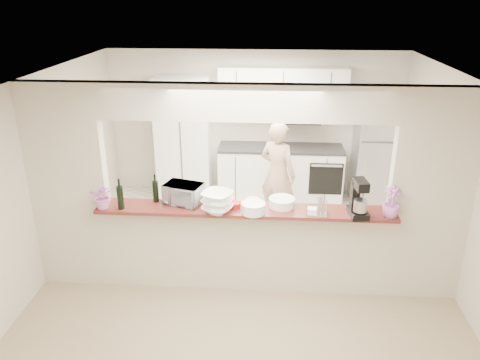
# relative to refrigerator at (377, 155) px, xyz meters

# --- Properties ---
(floor) EXTENTS (6.00, 6.00, 0.00)m
(floor) POSITION_rel_refrigerator_xyz_m (-2.05, -2.65, -0.85)
(floor) COLOR tan
(floor) RESTS_ON ground
(tile_overlay) EXTENTS (5.00, 2.90, 0.01)m
(tile_overlay) POSITION_rel_refrigerator_xyz_m (-2.05, -1.10, -0.84)
(tile_overlay) COLOR beige
(tile_overlay) RESTS_ON floor
(partition) EXTENTS (5.00, 0.15, 2.50)m
(partition) POSITION_rel_refrigerator_xyz_m (-2.05, -2.65, 0.63)
(partition) COLOR beige
(partition) RESTS_ON floor
(bar_counter) EXTENTS (3.40, 0.38, 1.09)m
(bar_counter) POSITION_rel_refrigerator_xyz_m (-2.05, -2.65, -0.27)
(bar_counter) COLOR beige
(bar_counter) RESTS_ON floor
(kitchen_cabinets) EXTENTS (3.15, 0.62, 2.25)m
(kitchen_cabinets) POSITION_rel_refrigerator_xyz_m (-2.24, 0.07, 0.12)
(kitchen_cabinets) COLOR white
(kitchen_cabinets) RESTS_ON floor
(refrigerator) EXTENTS (0.75, 0.70, 1.70)m
(refrigerator) POSITION_rel_refrigerator_xyz_m (0.00, 0.00, 0.00)
(refrigerator) COLOR #AAAAAF
(refrigerator) RESTS_ON floor
(flower_left) EXTENTS (0.27, 0.23, 0.29)m
(flower_left) POSITION_rel_refrigerator_xyz_m (-3.65, -2.80, 0.39)
(flower_left) COLOR #C86AA2
(flower_left) RESTS_ON bar_counter
(wine_bottle_a) EXTENTS (0.07, 0.07, 0.34)m
(wine_bottle_a) POSITION_rel_refrigerator_xyz_m (-3.10, -2.58, 0.37)
(wine_bottle_a) COLOR black
(wine_bottle_a) RESTS_ON bar_counter
(wine_bottle_b) EXTENTS (0.07, 0.07, 0.36)m
(wine_bottle_b) POSITION_rel_refrigerator_xyz_m (-3.45, -2.80, 0.38)
(wine_bottle_b) COLOR black
(wine_bottle_b) RESTS_ON bar_counter
(toaster_oven) EXTENTS (0.49, 0.40, 0.24)m
(toaster_oven) POSITION_rel_refrigerator_xyz_m (-2.77, -2.60, 0.36)
(toaster_oven) COLOR #B0B0B5
(toaster_oven) RESTS_ON bar_counter
(serving_bowls) EXTENTS (0.43, 0.43, 0.24)m
(serving_bowls) POSITION_rel_refrigerator_xyz_m (-2.35, -2.82, 0.36)
(serving_bowls) COLOR white
(serving_bowls) RESTS_ON bar_counter
(plate_stack_a) EXTENTS (0.27, 0.27, 0.12)m
(plate_stack_a) POSITION_rel_refrigerator_xyz_m (-1.95, -2.81, 0.30)
(plate_stack_a) COLOR white
(plate_stack_a) RESTS_ON bar_counter
(plate_stack_b) EXTENTS (0.30, 0.30, 0.10)m
(plate_stack_b) POSITION_rel_refrigerator_xyz_m (-1.63, -2.62, 0.29)
(plate_stack_b) COLOR white
(plate_stack_b) RESTS_ON bar_counter
(red_bowl) EXTENTS (0.14, 0.14, 0.06)m
(red_bowl) POSITION_rel_refrigerator_xyz_m (-2.17, -2.68, 0.27)
(red_bowl) COLOR maroon
(red_bowl) RESTS_ON bar_counter
(tan_bowl) EXTENTS (0.15, 0.15, 0.07)m
(tan_bowl) POSITION_rel_refrigerator_xyz_m (-1.97, -2.57, 0.27)
(tan_bowl) COLOR #CAB28E
(tan_bowl) RESTS_ON bar_counter
(utensil_caddy) EXTENTS (0.25, 0.16, 0.22)m
(utensil_caddy) POSITION_rel_refrigerator_xyz_m (-1.25, -2.80, 0.33)
(utensil_caddy) COLOR silver
(utensil_caddy) RESTS_ON bar_counter
(stand_mixer) EXTENTS (0.22, 0.31, 0.43)m
(stand_mixer) POSITION_rel_refrigerator_xyz_m (-0.80, -2.79, 0.43)
(stand_mixer) COLOR black
(stand_mixer) RESTS_ON bar_counter
(flower_right) EXTENTS (0.24, 0.24, 0.36)m
(flower_right) POSITION_rel_refrigerator_xyz_m (-0.45, -2.80, 0.42)
(flower_right) COLOR #A963B9
(flower_right) RESTS_ON bar_counter
(person) EXTENTS (0.71, 0.65, 1.63)m
(person) POSITION_rel_refrigerator_xyz_m (-1.66, -0.91, -0.04)
(person) COLOR tan
(person) RESTS_ON floor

